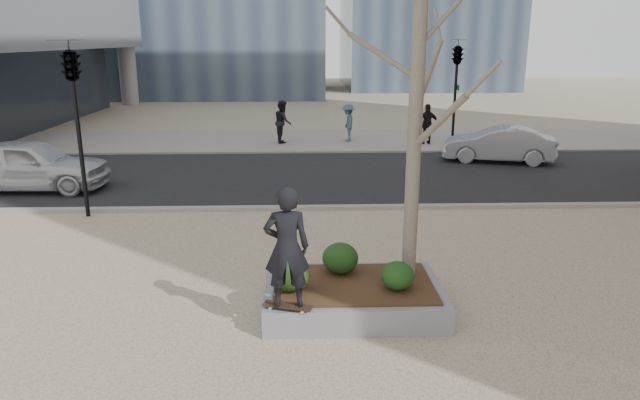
{
  "coord_description": "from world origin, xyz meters",
  "views": [
    {
      "loc": [
        0.13,
        -8.95,
        4.5
      ],
      "look_at": [
        0.5,
        2.0,
        1.4
      ],
      "focal_mm": 32.0,
      "sensor_mm": 36.0,
      "label": 1
    }
  ],
  "objects_px": {
    "planter": "(353,297)",
    "police_car": "(30,165)",
    "skateboarder": "(287,247)",
    "skateboard": "(288,307)"
  },
  "relations": [
    {
      "from": "planter",
      "to": "police_car",
      "type": "bearing_deg",
      "value": 137.6
    },
    {
      "from": "planter",
      "to": "skateboarder",
      "type": "relative_size",
      "value": 1.58
    },
    {
      "from": "skateboard",
      "to": "skateboarder",
      "type": "distance_m",
      "value": 0.99
    },
    {
      "from": "planter",
      "to": "police_car",
      "type": "relative_size",
      "value": 0.65
    },
    {
      "from": "planter",
      "to": "police_car",
      "type": "height_order",
      "value": "police_car"
    },
    {
      "from": "skateboard",
      "to": "police_car",
      "type": "xyz_separation_m",
      "value": [
        -8.04,
        9.23,
        0.32
      ]
    },
    {
      "from": "police_car",
      "to": "skateboard",
      "type": "bearing_deg",
      "value": -136.9
    },
    {
      "from": "skateboarder",
      "to": "police_car",
      "type": "xyz_separation_m",
      "value": [
        -8.04,
        9.23,
        -0.67
      ]
    },
    {
      "from": "planter",
      "to": "skateboard",
      "type": "distance_m",
      "value": 1.43
    },
    {
      "from": "police_car",
      "to": "planter",
      "type": "bearing_deg",
      "value": -130.37
    }
  ]
}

